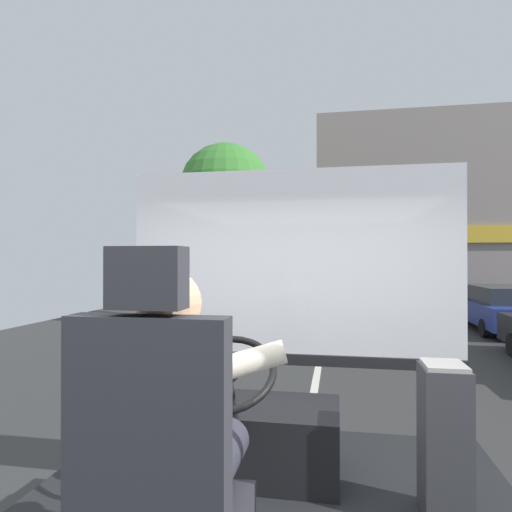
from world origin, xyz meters
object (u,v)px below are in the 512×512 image
(driver_seat, at_px, (161,490))
(fare_box, at_px, (444,441))
(bus_driver, at_px, (175,420))
(parked_car_green, at_px, (448,291))
(parked_car_silver, at_px, (428,285))
(parked_car_blue, at_px, (502,307))
(steering_console, at_px, (245,435))

(driver_seat, xyz_separation_m, fare_box, (1.05, 0.99, -0.17))
(driver_seat, distance_m, bus_driver, 0.21)
(parked_car_green, relative_size, parked_car_silver, 0.97)
(driver_seat, bearing_deg, parked_car_green, 74.40)
(parked_car_blue, xyz_separation_m, parked_car_green, (-0.09, 5.78, 0.06))
(bus_driver, height_order, parked_car_blue, bus_driver)
(fare_box, bearing_deg, parked_car_green, 76.84)
(parked_car_blue, bearing_deg, fare_box, -109.88)
(parked_car_blue, xyz_separation_m, parked_car_silver, (0.08, 10.74, 0.01))
(driver_seat, distance_m, fare_box, 1.46)
(fare_box, distance_m, parked_car_silver, 22.39)
(steering_console, distance_m, fare_box, 1.10)
(driver_seat, bearing_deg, parked_car_silver, 77.25)
(steering_console, bearing_deg, parked_car_blue, 64.98)
(driver_seat, bearing_deg, fare_box, 43.42)
(bus_driver, height_order, steering_console, bus_driver)
(steering_console, relative_size, parked_car_silver, 0.25)
(driver_seat, relative_size, parked_car_blue, 0.29)
(fare_box, xyz_separation_m, parked_car_blue, (4.07, 11.25, -0.47))
(steering_console, xyz_separation_m, parked_car_blue, (5.12, 10.96, -0.32))
(driver_seat, height_order, parked_car_blue, driver_seat)
(parked_car_silver, bearing_deg, steering_console, -103.47)
(steering_console, bearing_deg, driver_seat, -90.00)
(driver_seat, xyz_separation_m, parked_car_green, (5.03, 18.03, -0.58))
(bus_driver, distance_m, fare_box, 1.41)
(parked_car_silver, bearing_deg, driver_seat, -102.75)
(steering_console, relative_size, fare_box, 1.45)
(driver_seat, xyz_separation_m, steering_console, (0.00, 1.28, -0.33))
(steering_console, xyz_separation_m, parked_car_green, (5.03, 16.75, -0.25))
(parked_car_green, xyz_separation_m, parked_car_silver, (0.17, 4.96, -0.05))
(bus_driver, distance_m, parked_car_silver, 23.46)
(parked_car_green, bearing_deg, fare_box, -103.16)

